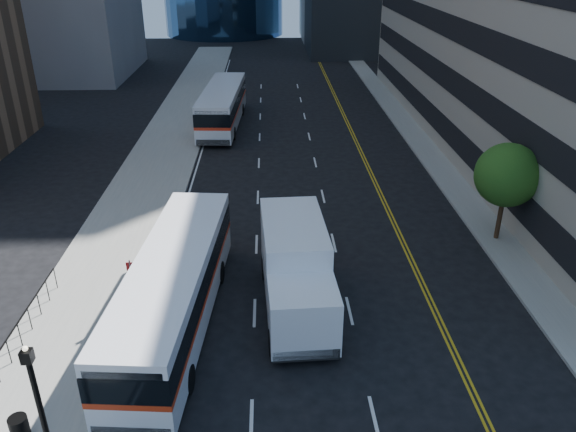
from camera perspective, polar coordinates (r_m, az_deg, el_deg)
The scene contains 9 objects.
ground at distance 22.48m, azimuth 5.67°, elevation -12.53°, with size 160.00×160.00×0.00m, color black.
sidewalk_west at distance 45.30m, azimuth -11.88°, elevation 7.46°, with size 5.00×90.00×0.15m, color gray.
sidewalk_east at distance 46.18m, azimuth 12.93°, elevation 7.71°, with size 2.00×90.00×0.15m, color gray.
street_tree at distance 29.87m, azimuth 21.38°, elevation 3.88°, with size 3.20×3.20×5.10m.
lamp_post at distance 17.15m, azimuth -23.84°, elevation -17.56°, with size 0.28×0.28×4.56m.
bus_front at distance 22.64m, azimuth -11.49°, elevation -7.27°, with size 3.69×12.50×3.18m.
bus_rear at distance 48.35m, azimuth -6.66°, elevation 11.10°, with size 3.45×12.76×3.26m.
box_truck at distance 23.15m, azimuth 0.81°, elevation -5.47°, with size 2.95×7.57×3.56m.
trash_can at distance 20.08m, azimuth -25.60°, elevation -18.90°, with size 0.57×0.57×0.86m, color black.
Camera 1 is at (-2.81, -17.45, 13.88)m, focal length 35.00 mm.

